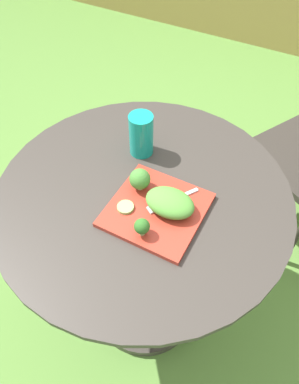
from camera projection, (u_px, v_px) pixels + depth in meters
ground_plane at (145, 303)px, 1.61m from camera, size 12.00×12.00×0.00m
patio_table at (144, 247)px, 1.26m from camera, size 0.84×0.84×0.75m
salad_plate at (156, 210)px, 0.99m from camera, size 0.24×0.24×0.01m
drinking_glass at (141, 136)px, 1.10m from camera, size 0.07×0.07×0.13m
fork at (168, 202)px, 0.99m from camera, size 0.10×0.14×0.00m
lettuce_mound at (170, 203)px, 0.96m from camera, size 0.13×0.09×0.05m
broccoli_floret_0 at (139, 180)px, 1.00m from camera, size 0.06×0.06×0.06m
broccoli_floret_1 at (142, 227)px, 0.91m from camera, size 0.04×0.04×0.05m
cucumber_slice_0 at (125, 207)px, 0.98m from camera, size 0.04×0.04×0.01m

